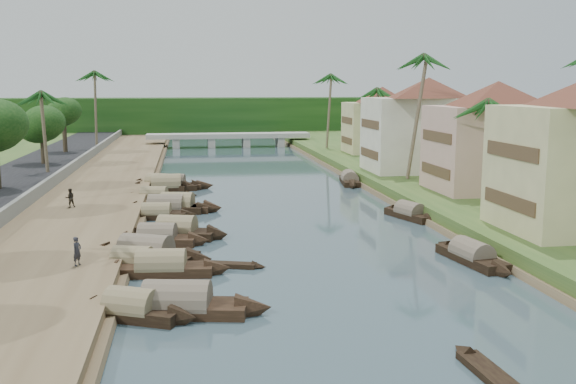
{
  "coord_description": "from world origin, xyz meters",
  "views": [
    {
      "loc": [
        -7.24,
        -39.48,
        10.43
      ],
      "look_at": [
        0.76,
        10.97,
        2.0
      ],
      "focal_mm": 40.0,
      "sensor_mm": 36.0,
      "label": 1
    }
  ],
  "objects": [
    {
      "name": "ground",
      "position": [
        0.0,
        0.0,
        0.0
      ],
      "size": [
        220.0,
        220.0,
        0.0
      ],
      "primitive_type": "plane",
      "color": "#394D56",
      "rests_on": "ground"
    },
    {
      "name": "left_bank",
      "position": [
        -16.0,
        20.0,
        0.4
      ],
      "size": [
        10.0,
        180.0,
        0.8
      ],
      "primitive_type": "cube",
      "color": "brown",
      "rests_on": "ground"
    },
    {
      "name": "right_bank",
      "position": [
        19.0,
        20.0,
        0.6
      ],
      "size": [
        16.0,
        180.0,
        1.2
      ],
      "primitive_type": "cube",
      "color": "#345421",
      "rests_on": "ground"
    },
    {
      "name": "retaining_wall",
      "position": [
        -20.2,
        20.0,
        1.35
      ],
      "size": [
        0.4,
        180.0,
        1.1
      ],
      "primitive_type": "cube",
      "color": "slate",
      "rests_on": "left_bank"
    },
    {
      "name": "treeline",
      "position": [
        0.0,
        100.0,
        4.0
      ],
      "size": [
        120.0,
        14.0,
        8.0
      ],
      "color": "black",
      "rests_on": "ground"
    },
    {
      "name": "bridge",
      "position": [
        0.0,
        72.0,
        1.72
      ],
      "size": [
        28.0,
        4.0,
        2.4
      ],
      "color": "#9C9C92",
      "rests_on": "ground"
    },
    {
      "name": "building_mid",
      "position": [
        19.99,
        14.0,
        6.13
      ],
      "size": [
        14.11,
        14.11,
        9.7
      ],
      "color": "#CB9E8F",
      "rests_on": "right_bank"
    },
    {
      "name": "building_far",
      "position": [
        18.99,
        28.0,
        6.38
      ],
      "size": [
        15.59,
        15.59,
        10.2
      ],
      "color": "white",
      "rests_on": "right_bank"
    },
    {
      "name": "building_distant",
      "position": [
        19.99,
        48.0,
        5.88
      ],
      "size": [
        12.62,
        12.62,
        9.2
      ],
      "color": "beige",
      "rests_on": "right_bank"
    },
    {
      "name": "sampan_0",
      "position": [
        -7.86,
        -10.61,
        0.42
      ],
      "size": [
        9.21,
        3.48,
        2.35
      ],
      "rotation": [
        0.0,
        0.0,
        -0.19
      ],
      "color": "black",
      "rests_on": "ground"
    },
    {
      "name": "sampan_1",
      "position": [
        -9.89,
        -10.84,
        0.41
      ],
      "size": [
        6.6,
        4.16,
        2.0
      ],
      "rotation": [
        0.0,
        0.0,
        -0.44
      ],
      "color": "black",
      "rests_on": "ground"
    },
    {
      "name": "sampan_2",
      "position": [
        -8.81,
        -4.12,
        0.41
      ],
      "size": [
        8.11,
        2.42,
        2.12
      ],
      "rotation": [
        0.0,
        0.0,
        -0.1
      ],
      "color": "black",
      "rests_on": "ground"
    },
    {
      "name": "sampan_3",
      "position": [
        -9.84,
        -0.88,
        0.42
      ],
      "size": [
        8.78,
        5.22,
        2.35
      ],
      "rotation": [
        0.0,
        0.0,
        -0.42
      ],
      "color": "black",
      "rests_on": "ground"
    },
    {
      "name": "sampan_4",
      "position": [
        -10.5,
        -2.72,
        0.41
      ],
      "size": [
        6.52,
        3.1,
        1.87
      ],
      "rotation": [
        0.0,
        0.0,
        -0.28
      ],
      "color": "black",
      "rests_on": "ground"
    },
    {
      "name": "sampan_5",
      "position": [
        -8.05,
        4.73,
        0.42
      ],
      "size": [
        7.7,
        3.85,
        2.37
      ],
      "rotation": [
        0.0,
        0.0,
        -0.28
      ],
      "color": "black",
      "rests_on": "ground"
    },
    {
      "name": "sampan_6",
      "position": [
        -9.31,
        2.91,
        0.41
      ],
      "size": [
        7.3,
        2.94,
        2.14
      ],
      "rotation": [
        0.0,
        0.0,
        -0.19
      ],
      "color": "black",
      "rests_on": "ground"
    },
    {
      "name": "sampan_7",
      "position": [
        -9.74,
        11.59,
        0.4
      ],
      "size": [
        6.69,
        2.13,
        1.81
      ],
      "rotation": [
        0.0,
        0.0,
        -0.12
      ],
      "color": "black",
      "rests_on": "ground"
    },
    {
      "name": "sampan_8",
      "position": [
        -8.14,
        14.52,
        0.42
      ],
      "size": [
        8.05,
        3.59,
        2.4
      ],
      "rotation": [
        0.0,
        0.0,
        -0.23
      ],
      "color": "black",
      "rests_on": "ground"
    },
    {
      "name": "sampan_9",
      "position": [
        -9.03,
        14.25,
        0.42
      ],
      "size": [
        8.82,
        3.63,
        2.19
      ],
      "rotation": [
        0.0,
        0.0,
        -0.23
      ],
      "color": "black",
      "rests_on": "ground"
    },
    {
      "name": "sampan_10",
      "position": [
        -10.31,
        19.66,
        0.41
      ],
      "size": [
        7.03,
        2.79,
        1.94
      ],
      "rotation": [
        0.0,
        0.0,
        -0.2
      ],
      "color": "black",
      "rests_on": "ground"
    },
    {
      "name": "sampan_11",
      "position": [
        -9.41,
        26.0,
        0.42
      ],
      "size": [
        8.75,
        2.34,
        2.46
      ],
      "rotation": [
        0.0,
        0.0,
        0.03
      ],
      "color": "black",
      "rests_on": "ground"
    },
    {
      "name": "sampan_12",
      "position": [
        -9.12,
        26.91,
        0.42
      ],
      "size": [
        9.56,
        3.13,
        2.23
      ],
      "rotation": [
        0.0,
        0.0,
        -0.16
      ],
      "color": "black",
      "rests_on": "ground"
    },
    {
      "name": "sampan_13",
      "position": [
        -9.88,
        26.97,
        0.42
      ],
      "size": [
        8.48,
        5.47,
        2.34
      ],
      "rotation": [
        0.0,
        0.0,
        -0.47
      ],
      "color": "black",
      "rests_on": "ground"
    },
    {
      "name": "sampan_14",
      "position": [
        9.47,
        -4.43,
        0.41
      ],
      "size": [
        2.63,
        7.97,
        1.94
      ],
      "rotation": [
        0.0,
        0.0,
        1.73
      ],
      "color": "black",
      "rests_on": "ground"
    },
    {
      "name": "sampan_15",
      "position": [
        10.26,
        8.55,
        0.41
      ],
      "size": [
        3.5,
        6.94,
        1.89
      ],
      "rotation": [
        0.0,
        0.0,
        1.89
      ],
      "color": "black",
      "rests_on": "ground"
    },
    {
      "name": "sampan_16",
      "position": [
        10.14,
        27.42,
        0.41
      ],
      "size": [
        2.7,
        8.39,
        2.04
      ],
      "rotation": [
        0.0,
        0.0,
        1.43
      ],
      "color": "black",
      "rests_on": "ground"
    },
    {
      "name": "canoe_0",
      "position": [
        3.48,
        -19.7,
        0.1
      ],
      "size": [
        1.31,
        6.84,
        0.9
      ],
      "rotation": [
        0.0,
        0.0,
        1.63
      ],
      "color": "black",
      "rests_on": "ground"
    },
    {
      "name": "canoe_1",
      "position": [
        -5.05,
        -3.15,
        0.1
      ],
      "size": [
        4.6,
        2.09,
        0.74
      ],
      "rotation": [
        0.0,
        0.0,
        -0.31
      ],
      "color": "black",
      "rests_on": "ground"
    },
    {
      "name": "canoe_2",
      "position": [
        -9.22,
        22.77,
        0.1
      ],
      "size": [
        6.01,
        2.63,
        0.88
      ],
      "rotation": [
        0.0,
        0.0,
        -0.3
      ],
      "color": "black",
      "rests_on": "ground"
    },
    {
      "name": "palm_1",
      "position": [
        16.0,
        7.73,
        9.05
      ],
      "size": [
        3.2,
        3.2,
        9.57
      ],
      "color": "#71614B",
      "rests_on": "ground"
    },
    {
      "name": "palm_2",
      "position": [
        15.0,
        21.78,
        13.03
      ],
      "size": [
        3.2,
        3.2,
        13.67
      ],
      "color": "#71614B",
      "rests_on": "ground"
    },
    {
      "name": "palm_3",
      "position": [
        16.0,
        39.73,
        9.82
      ],
      "size": [
        3.2,
        3.2,
        10.35
      ],
      "color": "#71614B",
      "rests_on": "ground"
    },
    {
      "name": "palm_6",
      "position": [
        -22.0,
        31.48,
        9.53
      ],
      "size": [
        3.2,
        3.2,
        9.87
      ],
      "color": "#71614B",
      "rests_on": "ground"
    },
    {
      "name": "palm_7",
      "position": [
        14.0,
        55.93,
        11.76
      ],
      "size": [
        3.2,
        3.2,
        12.38
      ],
      "color": "#71614B",
      "rests_on": "ground"
    },
    {
      "name": "palm_8",
      "position": [
        -20.5,
        59.45,
        12.17
      ],
      "size": [
        3.2,
        3.2,
        12.6
      ],
      "color": "#71614B",
      "rests_on": "ground"
    },
    {
      "name": "tree_4",
      "position": [
        -24.0,
        39.63,
        5.94
      ],
      "size": [
        4.85,
        4.85,
        6.61
      ],
      "color": "#433726",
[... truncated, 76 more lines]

